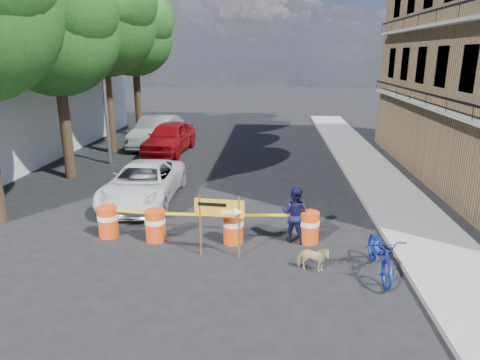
# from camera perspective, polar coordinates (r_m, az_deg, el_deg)

# --- Properties ---
(ground) EXTENTS (120.00, 120.00, 0.00)m
(ground) POSITION_cam_1_polar(r_m,az_deg,el_deg) (11.40, -4.96, -10.20)
(ground) COLOR black
(ground) RESTS_ON ground
(sidewalk_east) EXTENTS (2.40, 40.00, 0.15)m
(sidewalk_east) POSITION_cam_1_polar(r_m,az_deg,el_deg) (17.41, 18.94, -1.25)
(sidewalk_east) COLOR gray
(sidewalk_east) RESTS_ON ground
(tree_mid_a) EXTENTS (5.25, 5.00, 8.68)m
(tree_mid_a) POSITION_cam_1_polar(r_m,az_deg,el_deg) (19.05, -23.34, 17.90)
(tree_mid_a) COLOR #332316
(tree_mid_a) RESTS_ON ground
(tree_mid_b) EXTENTS (5.67, 5.40, 9.62)m
(tree_mid_b) POSITION_cam_1_polar(r_m,az_deg,el_deg) (23.67, -17.80, 19.62)
(tree_mid_b) COLOR #332316
(tree_mid_b) RESTS_ON ground
(tree_far) EXTENTS (5.04, 4.80, 8.84)m
(tree_far) POSITION_cam_1_polar(r_m,az_deg,el_deg) (28.36, -13.88, 18.24)
(tree_far) COLOR #332316
(tree_far) RESTS_ON ground
(streetlamp) EXTENTS (1.25, 0.18, 8.00)m
(streetlamp) POSITION_cam_1_polar(r_m,az_deg,el_deg) (21.00, -17.69, 13.72)
(streetlamp) COLOR gray
(streetlamp) RESTS_ON ground
(barrel_far_left) EXTENTS (0.58, 0.58, 0.90)m
(barrel_far_left) POSITION_cam_1_polar(r_m,az_deg,el_deg) (12.96, -17.20, -5.26)
(barrel_far_left) COLOR #EA3A0D
(barrel_far_left) RESTS_ON ground
(barrel_mid_left) EXTENTS (0.58, 0.58, 0.90)m
(barrel_mid_left) POSITION_cam_1_polar(r_m,az_deg,el_deg) (12.35, -11.22, -5.90)
(barrel_mid_left) COLOR #EA3A0D
(barrel_mid_left) RESTS_ON ground
(barrel_mid_right) EXTENTS (0.58, 0.58, 0.90)m
(barrel_mid_right) POSITION_cam_1_polar(r_m,az_deg,el_deg) (11.98, -0.90, -6.29)
(barrel_mid_right) COLOR #EA3A0D
(barrel_mid_right) RESTS_ON ground
(barrel_far_right) EXTENTS (0.58, 0.58, 0.90)m
(barrel_far_right) POSITION_cam_1_polar(r_m,az_deg,el_deg) (12.16, 9.18, -6.15)
(barrel_far_right) COLOR #EA3A0D
(barrel_far_right) RESTS_ON ground
(detour_sign) EXTENTS (1.29, 0.28, 1.67)m
(detour_sign) POSITION_cam_1_polar(r_m,az_deg,el_deg) (10.90, -1.99, -4.48)
(detour_sign) COLOR #592D19
(detour_sign) RESTS_ON ground
(pedestrian) EXTENTS (0.95, 0.86, 1.60)m
(pedestrian) POSITION_cam_1_polar(r_m,az_deg,el_deg) (12.07, 7.31, -4.57)
(pedestrian) COLOR black
(pedestrian) RESTS_ON ground
(bicycle) EXTENTS (0.75, 1.12, 2.12)m
(bicycle) POSITION_cam_1_polar(r_m,az_deg,el_deg) (10.64, 18.47, -6.75)
(bicycle) COLOR navy
(bicycle) RESTS_ON ground
(dog) EXTENTS (0.85, 0.53, 0.67)m
(dog) POSITION_cam_1_polar(r_m,az_deg,el_deg) (10.69, 9.68, -10.30)
(dog) COLOR tan
(dog) RESTS_ON ground
(suv_white) EXTENTS (2.31, 4.94, 1.37)m
(suv_white) POSITION_cam_1_polar(r_m,az_deg,el_deg) (15.63, -12.77, -0.39)
(suv_white) COLOR silver
(suv_white) RESTS_ON ground
(sedan_red) EXTENTS (2.35, 5.01, 1.66)m
(sedan_red) POSITION_cam_1_polar(r_m,az_deg,el_deg) (23.28, -9.39, 5.64)
(sedan_red) COLOR #9B0C12
(sedan_red) RESTS_ON ground
(sedan_silver) EXTENTS (2.16, 5.28, 1.70)m
(sedan_silver) POSITION_cam_1_polar(r_m,az_deg,el_deg) (25.07, -11.01, 6.38)
(sedan_silver) COLOR #A5A6AC
(sedan_silver) RESTS_ON ground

